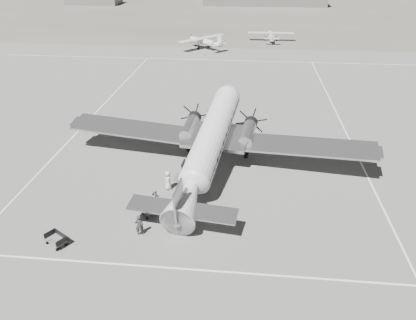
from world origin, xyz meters
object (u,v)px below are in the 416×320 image
at_px(baggage_cart_near, 152,210).
at_px(ground_crew, 139,225).
at_px(light_plane_left, 204,43).
at_px(passenger, 168,180).
at_px(baggage_cart_far, 56,240).
at_px(ramp_agent, 156,199).
at_px(dc3_airliner, 210,143).
at_px(light_plane_right, 271,36).

xyz_separation_m(baggage_cart_near, ground_crew, (-0.34, -2.49, 0.39)).
relative_size(light_plane_left, baggage_cart_near, 7.33).
bearing_deg(passenger, baggage_cart_far, 124.90).
bearing_deg(ramp_agent, baggage_cart_near, -164.91).
bearing_deg(dc3_airliner, ground_crew, -105.04).
relative_size(baggage_cart_far, ground_crew, 0.92).
height_order(ground_crew, passenger, passenger).
xyz_separation_m(baggage_cart_near, passenger, (0.53, 3.82, 0.43)).
distance_m(dc3_airliner, ground_crew, 10.85).
distance_m(dc3_airliner, baggage_cart_far, 15.23).
bearing_deg(light_plane_left, ramp_agent, -136.88).
bearing_deg(light_plane_right, ramp_agent, -100.92).
distance_m(dc3_airliner, light_plane_left, 50.23).
relative_size(dc3_airliner, light_plane_left, 2.57).
relative_size(light_plane_left, ramp_agent, 6.63).
bearing_deg(dc3_airliner, baggage_cart_far, -121.97).
distance_m(baggage_cart_near, ramp_agent, 1.01).
distance_m(light_plane_left, passenger, 53.42).
relative_size(baggage_cart_near, ground_crew, 0.95).
height_order(baggage_cart_far, ramp_agent, ramp_agent).
xyz_separation_m(baggage_cart_near, baggage_cart_far, (-5.83, -4.22, -0.01)).
distance_m(light_plane_left, ramp_agent, 56.32).
bearing_deg(light_plane_right, ground_crew, -100.83).
height_order(light_plane_right, passenger, light_plane_right).
relative_size(light_plane_left, ground_crew, 6.96).
bearing_deg(baggage_cart_far, ramp_agent, 73.02).
relative_size(dc3_airliner, ground_crew, 17.88).
xyz_separation_m(dc3_airliner, ground_crew, (-4.15, -9.82, -2.00)).
bearing_deg(ground_crew, light_plane_left, -110.70).
height_order(light_plane_right, baggage_cart_near, light_plane_right).
bearing_deg(passenger, light_plane_right, -26.68).
relative_size(light_plane_left, baggage_cart_far, 7.54).
distance_m(baggage_cart_near, passenger, 3.88).
bearing_deg(baggage_cart_near, light_plane_left, 55.15).
relative_size(ground_crew, passenger, 0.96).
bearing_deg(dc3_airliner, ramp_agent, -111.93).
height_order(light_plane_left, light_plane_right, light_plane_left).
distance_m(ground_crew, ramp_agent, 3.43).
height_order(dc3_airliner, ramp_agent, dc3_airliner).
bearing_deg(passenger, baggage_cart_near, 155.36).
height_order(dc3_airliner, passenger, dc3_airliner).
relative_size(light_plane_left, light_plane_right, 1.15).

